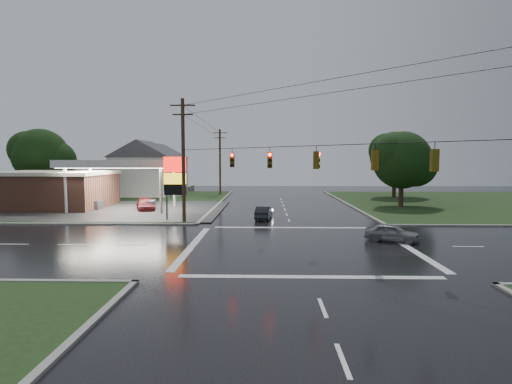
{
  "coord_description": "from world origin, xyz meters",
  "views": [
    {
      "loc": [
        -2.18,
        -25.85,
        5.63
      ],
      "look_at": [
        -2.97,
        6.59,
        3.0
      ],
      "focal_mm": 28.0,
      "sensor_mm": 36.0,
      "label": 1
    }
  ],
  "objects_px": {
    "utility_pole_n": "(220,161)",
    "car_north": "(264,213)",
    "gas_station": "(63,186)",
    "tree_ne_near": "(403,160)",
    "pylon_sign": "(175,177)",
    "car_crossing": "(392,233)",
    "house_near": "(145,168)",
    "utility_pole_nw": "(183,159)",
    "house_far": "(159,166)",
    "car_pump": "(145,205)",
    "tree_nw_behind": "(42,156)",
    "tree_ne_far": "(396,156)"
  },
  "relations": [
    {
      "from": "tree_nw_behind",
      "to": "car_crossing",
      "type": "bearing_deg",
      "value": -35.13
    },
    {
      "from": "house_far",
      "to": "gas_station",
      "type": "bearing_deg",
      "value": -97.5
    },
    {
      "from": "house_near",
      "to": "tree_ne_far",
      "type": "bearing_deg",
      "value": -3.01
    },
    {
      "from": "utility_pole_n",
      "to": "car_crossing",
      "type": "bearing_deg",
      "value": -66.22
    },
    {
      "from": "utility_pole_n",
      "to": "car_north",
      "type": "distance_m",
      "value": 27.6
    },
    {
      "from": "gas_station",
      "to": "car_pump",
      "type": "relative_size",
      "value": 5.82
    },
    {
      "from": "utility_pole_nw",
      "to": "pylon_sign",
      "type": "bearing_deg",
      "value": 135.0
    },
    {
      "from": "gas_station",
      "to": "tree_ne_far",
      "type": "bearing_deg",
      "value": 18.46
    },
    {
      "from": "utility_pole_nw",
      "to": "tree_nw_behind",
      "type": "height_order",
      "value": "utility_pole_nw"
    },
    {
      "from": "car_north",
      "to": "car_pump",
      "type": "xyz_separation_m",
      "value": [
        -13.19,
        6.11,
        0.04
      ]
    },
    {
      "from": "tree_nw_behind",
      "to": "tree_ne_far",
      "type": "relative_size",
      "value": 1.02
    },
    {
      "from": "house_near",
      "to": "house_far",
      "type": "bearing_deg",
      "value": 94.76
    },
    {
      "from": "car_north",
      "to": "car_pump",
      "type": "height_order",
      "value": "car_pump"
    },
    {
      "from": "pylon_sign",
      "to": "car_north",
      "type": "relative_size",
      "value": 1.61
    },
    {
      "from": "gas_station",
      "to": "tree_nw_behind",
      "type": "bearing_deg",
      "value": 128.42
    },
    {
      "from": "tree_nw_behind",
      "to": "tree_ne_far",
      "type": "bearing_deg",
      "value": 4.49
    },
    {
      "from": "house_far",
      "to": "tree_nw_behind",
      "type": "distance_m",
      "value": 21.65
    },
    {
      "from": "house_near",
      "to": "car_north",
      "type": "height_order",
      "value": "house_near"
    },
    {
      "from": "car_crossing",
      "to": "car_pump",
      "type": "bearing_deg",
      "value": 77.74
    },
    {
      "from": "utility_pole_nw",
      "to": "tree_nw_behind",
      "type": "bearing_deg",
      "value": 139.9
    },
    {
      "from": "pylon_sign",
      "to": "utility_pole_n",
      "type": "distance_m",
      "value": 27.56
    },
    {
      "from": "gas_station",
      "to": "tree_ne_far",
      "type": "xyz_separation_m",
      "value": [
        42.83,
        14.29,
        3.63
      ]
    },
    {
      "from": "house_near",
      "to": "gas_station",
      "type": "bearing_deg",
      "value": -106.17
    },
    {
      "from": "tree_ne_near",
      "to": "car_north",
      "type": "height_order",
      "value": "tree_ne_near"
    },
    {
      "from": "pylon_sign",
      "to": "tree_ne_near",
      "type": "relative_size",
      "value": 0.67
    },
    {
      "from": "gas_station",
      "to": "car_crossing",
      "type": "relative_size",
      "value": 7.29
    },
    {
      "from": "pylon_sign",
      "to": "house_far",
      "type": "xyz_separation_m",
      "value": [
        -11.45,
        37.5,
        0.39
      ]
    },
    {
      "from": "utility_pole_nw",
      "to": "house_far",
      "type": "xyz_separation_m",
      "value": [
        -12.45,
        38.5,
        -1.32
      ]
    },
    {
      "from": "pylon_sign",
      "to": "utility_pole_n",
      "type": "xyz_separation_m",
      "value": [
        1.0,
        27.5,
        1.46
      ]
    },
    {
      "from": "utility_pole_n",
      "to": "car_pump",
      "type": "height_order",
      "value": "utility_pole_n"
    },
    {
      "from": "car_pump",
      "to": "pylon_sign",
      "type": "bearing_deg",
      "value": -76.25
    },
    {
      "from": "gas_station",
      "to": "tree_ne_far",
      "type": "distance_m",
      "value": 45.29
    },
    {
      "from": "utility_pole_nw",
      "to": "house_far",
      "type": "relative_size",
      "value": 1.0
    },
    {
      "from": "tree_ne_far",
      "to": "car_crossing",
      "type": "height_order",
      "value": "tree_ne_far"
    },
    {
      "from": "car_crossing",
      "to": "car_north",
      "type": "bearing_deg",
      "value": 65.29
    },
    {
      "from": "utility_pole_n",
      "to": "tree_ne_far",
      "type": "bearing_deg",
      "value": -8.55
    },
    {
      "from": "house_near",
      "to": "tree_ne_near",
      "type": "distance_m",
      "value": 37.8
    },
    {
      "from": "pylon_sign",
      "to": "car_crossing",
      "type": "distance_m",
      "value": 19.55
    },
    {
      "from": "gas_station",
      "to": "pylon_sign",
      "type": "height_order",
      "value": "pylon_sign"
    },
    {
      "from": "utility_pole_nw",
      "to": "tree_ne_near",
      "type": "height_order",
      "value": "utility_pole_nw"
    },
    {
      "from": "utility_pole_nw",
      "to": "utility_pole_n",
      "type": "xyz_separation_m",
      "value": [
        0.0,
        28.5,
        -0.25
      ]
    },
    {
      "from": "pylon_sign",
      "to": "house_far",
      "type": "distance_m",
      "value": 39.21
    },
    {
      "from": "tree_nw_behind",
      "to": "tree_ne_near",
      "type": "relative_size",
      "value": 1.11
    },
    {
      "from": "gas_station",
      "to": "tree_ne_near",
      "type": "distance_m",
      "value": 40.0
    },
    {
      "from": "tree_nw_behind",
      "to": "car_north",
      "type": "relative_size",
      "value": 2.68
    },
    {
      "from": "car_north",
      "to": "car_crossing",
      "type": "height_order",
      "value": "car_north"
    },
    {
      "from": "house_far",
      "to": "pylon_sign",
      "type": "bearing_deg",
      "value": -73.02
    },
    {
      "from": "pylon_sign",
      "to": "house_far",
      "type": "bearing_deg",
      "value": 106.98
    },
    {
      "from": "house_near",
      "to": "car_crossing",
      "type": "xyz_separation_m",
      "value": [
        27.5,
        -34.43,
        -3.79
      ]
    },
    {
      "from": "tree_nw_behind",
      "to": "utility_pole_nw",
      "type": "bearing_deg",
      "value": -40.1
    }
  ]
}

